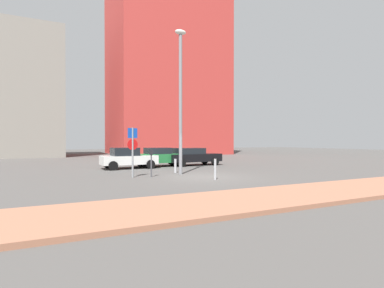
{
  "coord_description": "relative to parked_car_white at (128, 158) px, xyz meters",
  "views": [
    {
      "loc": [
        -7.7,
        -14.48,
        2.02
      ],
      "look_at": [
        0.29,
        2.27,
        1.82
      ],
      "focal_mm": 27.44,
      "sensor_mm": 36.0,
      "label": 1
    }
  ],
  "objects": [
    {
      "name": "parked_car_black",
      "position": [
        5.46,
        0.45,
        -0.02
      ],
      "size": [
        4.59,
        2.08,
        1.44
      ],
      "color": "black",
      "rests_on": "ground"
    },
    {
      "name": "building_under_construction",
      "position": [
        -10.06,
        22.44,
        7.3
      ],
      "size": [
        13.15,
        10.35,
        16.16
      ],
      "primitive_type": "cube",
      "color": "gray",
      "rests_on": "ground"
    },
    {
      "name": "parked_car_green",
      "position": [
        2.68,
        0.72,
        -0.01
      ],
      "size": [
        4.01,
        2.03,
        1.48
      ],
      "color": "#237238",
      "rests_on": "ground"
    },
    {
      "name": "traffic_bollard_near",
      "position": [
        2.05,
        -4.12,
        -0.34
      ],
      "size": [
        0.15,
        0.15,
        0.88
      ],
      "primitive_type": "cylinder",
      "color": "#B7B7BC",
      "rests_on": "ground"
    },
    {
      "name": "parking_sign_post",
      "position": [
        -0.97,
        -5.29,
        0.95
      ],
      "size": [
        0.6,
        0.14,
        2.75
      ],
      "color": "gray",
      "rests_on": "ground"
    },
    {
      "name": "street_lamp",
      "position": [
        2.03,
        -5.0,
        4.23
      ],
      "size": [
        0.7,
        0.36,
        8.71
      ],
      "color": "gray",
      "rests_on": "ground"
    },
    {
      "name": "parked_car_white",
      "position": [
        0.0,
        0.0,
        0.0
      ],
      "size": [
        4.0,
        2.11,
        1.53
      ],
      "color": "white",
      "rests_on": "ground"
    },
    {
      "name": "parking_meter",
      "position": [
        0.02,
        -5.55,
        0.2
      ],
      "size": [
        0.18,
        0.14,
        1.52
      ],
      "color": "#4C4C51",
      "rests_on": "ground"
    },
    {
      "name": "ground_plane",
      "position": [
        2.74,
        -6.77,
        -0.78
      ],
      "size": [
        120.0,
        120.0,
        0.0
      ],
      "primitive_type": "plane",
      "color": "#4C4947"
    },
    {
      "name": "sidewalk_brick",
      "position": [
        2.74,
        -13.35,
        -0.71
      ],
      "size": [
        40.0,
        3.25,
        0.14
      ],
      "primitive_type": "cube",
      "color": "#9E664C",
      "rests_on": "ground"
    },
    {
      "name": "traffic_bollard_mid",
      "position": [
        2.68,
        -8.04,
        -0.24
      ],
      "size": [
        0.12,
        0.12,
        1.08
      ],
      "primitive_type": "cylinder",
      "color": "#B7B7BC",
      "rests_on": "ground"
    },
    {
      "name": "building_colorful_midrise",
      "position": [
        11.31,
        22.87,
        13.09
      ],
      "size": [
        16.36,
        14.69,
        27.73
      ],
      "primitive_type": "cube",
      "color": "#BF3833",
      "rests_on": "ground"
    }
  ]
}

